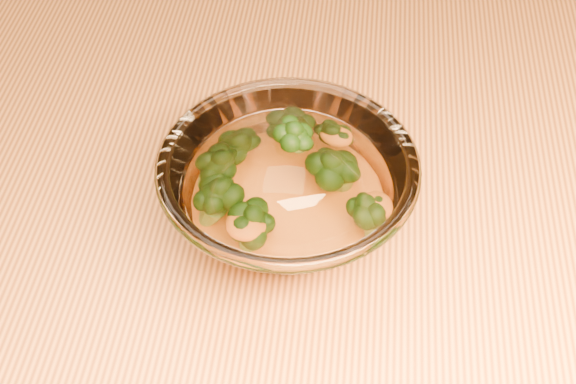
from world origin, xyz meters
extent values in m
cube|color=#C7803B|center=(0.00, 0.00, 0.73)|extent=(1.20, 0.80, 0.04)
cylinder|color=brown|center=(-0.54, 0.34, 0.35)|extent=(0.06, 0.06, 0.71)
ellipsoid|color=white|center=(-0.09, 0.01, 0.76)|extent=(0.08, 0.08, 0.02)
torus|color=white|center=(-0.09, 0.01, 0.82)|extent=(0.19, 0.19, 0.01)
ellipsoid|color=orange|center=(-0.09, 0.01, 0.78)|extent=(0.10, 0.10, 0.03)
camera|label=1|loc=(-0.05, -0.37, 1.22)|focal=50.00mm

